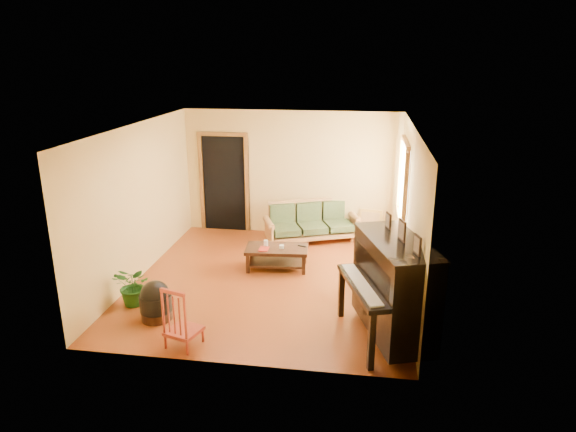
% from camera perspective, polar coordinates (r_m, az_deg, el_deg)
% --- Properties ---
extents(floor, '(5.00, 5.00, 0.00)m').
position_cam_1_polar(floor, '(8.82, -2.00, -7.14)').
color(floor, '#64270D').
rests_on(floor, ground).
extents(doorway, '(1.08, 0.16, 2.05)m').
position_cam_1_polar(doorway, '(11.08, -7.10, 3.57)').
color(doorway, black).
rests_on(doorway, floor).
extents(window, '(0.12, 1.36, 1.46)m').
position_cam_1_polar(window, '(9.45, 12.71, 3.78)').
color(window, white).
rests_on(window, right_wall).
extents(sofa, '(2.03, 1.43, 0.80)m').
position_cam_1_polar(sofa, '(10.47, 2.69, -0.71)').
color(sofa, olive).
rests_on(sofa, floor).
extents(coffee_table, '(1.15, 0.69, 0.40)m').
position_cam_1_polar(coffee_table, '(9.21, -1.24, -4.67)').
color(coffee_table, black).
rests_on(coffee_table, floor).
extents(armchair, '(0.95, 0.97, 0.75)m').
position_cam_1_polar(armchair, '(8.93, 10.28, -4.47)').
color(armchair, olive).
rests_on(armchair, floor).
extents(piano, '(1.38, 1.80, 1.40)m').
position_cam_1_polar(piano, '(7.01, 11.68, -8.05)').
color(piano, black).
rests_on(piano, floor).
extents(footstool, '(0.54, 0.54, 0.44)m').
position_cam_1_polar(footstool, '(7.76, -14.46, -9.58)').
color(footstool, black).
rests_on(footstool, floor).
extents(red_chair, '(0.52, 0.54, 0.87)m').
position_cam_1_polar(red_chair, '(6.93, -11.61, -10.81)').
color(red_chair, maroon).
rests_on(red_chair, floor).
extents(leaning_frame, '(0.48, 0.17, 0.63)m').
position_cam_1_polar(leaning_frame, '(10.80, 9.11, -0.82)').
color(leaning_frame, gold).
rests_on(leaning_frame, floor).
extents(ceramic_crock, '(0.20, 0.20, 0.23)m').
position_cam_1_polar(ceramic_crock, '(10.68, 9.66, -2.18)').
color(ceramic_crock, '#315594').
rests_on(ceramic_crock, floor).
extents(potted_plant, '(0.72, 0.67, 0.64)m').
position_cam_1_polar(potted_plant, '(8.21, -16.72, -7.42)').
color(potted_plant, '#1C5117').
rests_on(potted_plant, floor).
extents(book, '(0.17, 0.23, 0.02)m').
position_cam_1_polar(book, '(9.05, -3.22, -3.66)').
color(book, maroon).
rests_on(book, coffee_table).
extents(candle, '(0.08, 0.08, 0.13)m').
position_cam_1_polar(candle, '(9.14, -2.47, -3.07)').
color(candle, silver).
rests_on(candle, coffee_table).
extents(glass_jar, '(0.10, 0.10, 0.06)m').
position_cam_1_polar(glass_jar, '(9.09, -0.71, -3.42)').
color(glass_jar, white).
rests_on(glass_jar, coffee_table).
extents(remote, '(0.16, 0.09, 0.02)m').
position_cam_1_polar(remote, '(9.18, 1.58, -3.35)').
color(remote, black).
rests_on(remote, coffee_table).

